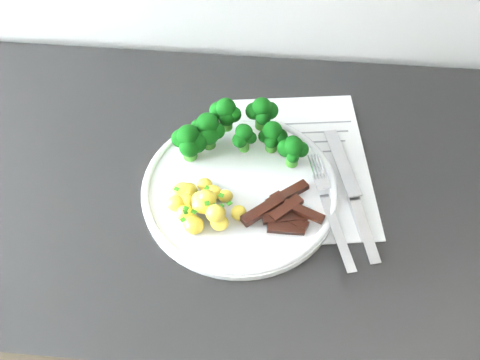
{
  "coord_description": "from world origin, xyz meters",
  "views": [
    {
      "loc": [
        -0.15,
        1.2,
        1.55
      ],
      "look_at": [
        -0.19,
        1.67,
        0.89
      ],
      "focal_mm": 41.2,
      "sensor_mm": 36.0,
      "label": 1
    }
  ],
  "objects_px": {
    "counter": "(269,306)",
    "broccoli": "(235,130)",
    "potatoes": "(200,205)",
    "recipe_paper": "(302,164)",
    "fork": "(332,214)",
    "plate": "(240,189)",
    "beef_strips": "(284,212)",
    "knife": "(357,209)"
  },
  "relations": [
    {
      "from": "potatoes",
      "to": "fork",
      "type": "distance_m",
      "value": 0.19
    },
    {
      "from": "broccoli",
      "to": "beef_strips",
      "type": "bearing_deg",
      "value": -56.07
    },
    {
      "from": "counter",
      "to": "broccoli",
      "type": "height_order",
      "value": "broccoli"
    },
    {
      "from": "knife",
      "to": "beef_strips",
      "type": "bearing_deg",
      "value": -168.75
    },
    {
      "from": "recipe_paper",
      "to": "beef_strips",
      "type": "distance_m",
      "value": 0.11
    },
    {
      "from": "recipe_paper",
      "to": "knife",
      "type": "height_order",
      "value": "knife"
    },
    {
      "from": "fork",
      "to": "broccoli",
      "type": "bearing_deg",
      "value": 141.4
    },
    {
      "from": "beef_strips",
      "to": "fork",
      "type": "xyz_separation_m",
      "value": [
        0.07,
        0.0,
        -0.0
      ]
    },
    {
      "from": "broccoli",
      "to": "potatoes",
      "type": "relative_size",
      "value": 1.78
    },
    {
      "from": "recipe_paper",
      "to": "knife",
      "type": "distance_m",
      "value": 0.12
    },
    {
      "from": "counter",
      "to": "potatoes",
      "type": "height_order",
      "value": "potatoes"
    },
    {
      "from": "counter",
      "to": "fork",
      "type": "bearing_deg",
      "value": -34.43
    },
    {
      "from": "fork",
      "to": "knife",
      "type": "relative_size",
      "value": 0.85
    },
    {
      "from": "counter",
      "to": "broccoli",
      "type": "distance_m",
      "value": 0.49
    },
    {
      "from": "knife",
      "to": "counter",
      "type": "bearing_deg",
      "value": 164.32
    },
    {
      "from": "broccoli",
      "to": "fork",
      "type": "bearing_deg",
      "value": -38.6
    },
    {
      "from": "counter",
      "to": "plate",
      "type": "relative_size",
      "value": 7.78
    },
    {
      "from": "fork",
      "to": "potatoes",
      "type": "bearing_deg",
      "value": -178.58
    },
    {
      "from": "potatoes",
      "to": "recipe_paper",
      "type": "bearing_deg",
      "value": 35.99
    },
    {
      "from": "recipe_paper",
      "to": "knife",
      "type": "relative_size",
      "value": 1.32
    },
    {
      "from": "recipe_paper",
      "to": "beef_strips",
      "type": "height_order",
      "value": "beef_strips"
    },
    {
      "from": "broccoli",
      "to": "counter",
      "type": "bearing_deg",
      "value": -42.21
    },
    {
      "from": "counter",
      "to": "broccoli",
      "type": "bearing_deg",
      "value": 137.79
    },
    {
      "from": "potatoes",
      "to": "fork",
      "type": "height_order",
      "value": "potatoes"
    },
    {
      "from": "recipe_paper",
      "to": "beef_strips",
      "type": "bearing_deg",
      "value": -103.55
    },
    {
      "from": "counter",
      "to": "plate",
      "type": "distance_m",
      "value": 0.45
    },
    {
      "from": "fork",
      "to": "beef_strips",
      "type": "bearing_deg",
      "value": -178.2
    },
    {
      "from": "plate",
      "to": "recipe_paper",
      "type": "bearing_deg",
      "value": 33.2
    },
    {
      "from": "broccoli",
      "to": "recipe_paper",
      "type": "bearing_deg",
      "value": -9.58
    },
    {
      "from": "recipe_paper",
      "to": "broccoli",
      "type": "xyz_separation_m",
      "value": [
        -0.11,
        0.02,
        0.05
      ]
    },
    {
      "from": "recipe_paper",
      "to": "beef_strips",
      "type": "relative_size",
      "value": 2.63
    },
    {
      "from": "broccoli",
      "to": "fork",
      "type": "xyz_separation_m",
      "value": [
        0.15,
        -0.12,
        -0.03
      ]
    },
    {
      "from": "broccoli",
      "to": "potatoes",
      "type": "bearing_deg",
      "value": -107.6
    },
    {
      "from": "recipe_paper",
      "to": "fork",
      "type": "height_order",
      "value": "fork"
    },
    {
      "from": "counter",
      "to": "recipe_paper",
      "type": "relative_size",
      "value": 7.32
    },
    {
      "from": "beef_strips",
      "to": "recipe_paper",
      "type": "bearing_deg",
      "value": 76.45
    },
    {
      "from": "counter",
      "to": "fork",
      "type": "relative_size",
      "value": 11.34
    },
    {
      "from": "plate",
      "to": "beef_strips",
      "type": "distance_m",
      "value": 0.08
    },
    {
      "from": "plate",
      "to": "broccoli",
      "type": "xyz_separation_m",
      "value": [
        -0.01,
        0.08,
        0.04
      ]
    },
    {
      "from": "plate",
      "to": "broccoli",
      "type": "distance_m",
      "value": 0.09
    },
    {
      "from": "potatoes",
      "to": "beef_strips",
      "type": "xyz_separation_m",
      "value": [
        0.12,
        0.0,
        -0.01
      ]
    },
    {
      "from": "plate",
      "to": "beef_strips",
      "type": "xyz_separation_m",
      "value": [
        0.07,
        -0.04,
        0.01
      ]
    }
  ]
}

